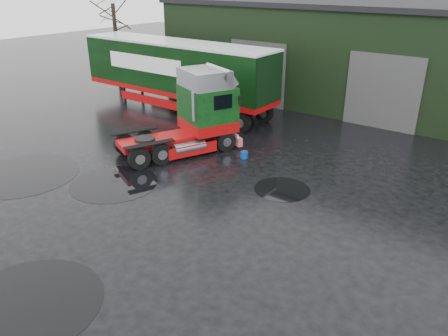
# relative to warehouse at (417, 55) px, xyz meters

# --- Properties ---
(ground) EXTENTS (100.00, 100.00, 0.00)m
(ground) POSITION_rel_warehouse_xyz_m (-2.00, -20.00, -3.16)
(ground) COLOR black
(warehouse) EXTENTS (32.40, 12.40, 6.30)m
(warehouse) POSITION_rel_warehouse_xyz_m (0.00, 0.00, 0.00)
(warehouse) COLOR black
(warehouse) RESTS_ON ground
(hero_tractor) EXTENTS (4.92, 6.74, 3.86)m
(hero_tractor) POSITION_rel_warehouse_xyz_m (-6.50, -15.50, -1.23)
(hero_tractor) COLOR black
(hero_tractor) RESTS_ON ground
(trailer_left) EXTENTS (13.60, 2.92, 4.22)m
(trailer_left) POSITION_rel_warehouse_xyz_m (-11.39, -10.00, -1.05)
(trailer_left) COLOR silver
(trailer_left) RESTS_ON ground
(wash_bucket) EXTENTS (0.42, 0.42, 0.33)m
(wash_bucket) POSITION_rel_warehouse_xyz_m (-3.48, -14.14, -2.99)
(wash_bucket) COLOR #063692
(wash_bucket) RESTS_ON ground
(tree_left) EXTENTS (4.40, 4.40, 8.50)m
(tree_left) POSITION_rel_warehouse_xyz_m (-19.00, -8.00, 1.09)
(tree_left) COLOR black
(tree_left) RESTS_ON ground
(tree_back_a) EXTENTS (4.40, 4.40, 9.50)m
(tree_back_a) POSITION_rel_warehouse_xyz_m (-8.00, 10.00, 1.59)
(tree_back_a) COLOR black
(tree_back_a) RESTS_ON ground
(puddle_0) EXTENTS (3.95, 3.95, 0.01)m
(puddle_0) POSITION_rel_warehouse_xyz_m (-2.45, -25.67, -3.15)
(puddle_0) COLOR black
(puddle_0) RESTS_ON ground
(puddle_1) EXTENTS (2.23, 2.23, 0.01)m
(puddle_1) POSITION_rel_warehouse_xyz_m (-0.45, -15.92, -3.15)
(puddle_1) COLOR black
(puddle_1) RESTS_ON ground
(puddle_2) EXTENTS (4.64, 4.64, 0.01)m
(puddle_2) POSITION_rel_warehouse_xyz_m (-10.02, -21.28, -3.15)
(puddle_2) COLOR black
(puddle_2) RESTS_ON ground
(puddle_4) EXTENTS (3.54, 3.54, 0.01)m
(puddle_4) POSITION_rel_warehouse_xyz_m (-6.21, -19.55, -3.15)
(puddle_4) COLOR black
(puddle_4) RESTS_ON ground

